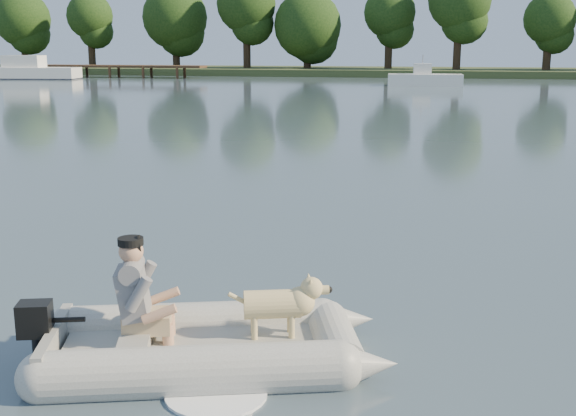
% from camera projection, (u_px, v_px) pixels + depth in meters
% --- Properties ---
extents(water, '(160.00, 160.00, 0.00)m').
position_uv_depth(water, '(192.00, 331.00, 7.17)').
color(water, '#4F5F6C').
rests_on(water, ground).
extents(shore_bank, '(160.00, 12.00, 0.70)m').
position_uv_depth(shore_bank, '(414.00, 72.00, 66.31)').
color(shore_bank, '#47512D').
rests_on(shore_bank, water).
extents(dock, '(18.00, 2.00, 1.04)m').
position_uv_depth(dock, '(103.00, 71.00, 61.85)').
color(dock, '#4C331E').
rests_on(dock, water).
extents(treeline, '(84.66, 7.35, 9.27)m').
position_uv_depth(treeline, '(483.00, 15.00, 63.16)').
color(treeline, '#332316').
rests_on(treeline, shore_bank).
extents(dinghy, '(5.17, 4.49, 1.25)m').
position_uv_depth(dinghy, '(207.00, 307.00, 6.37)').
color(dinghy, '#989893').
rests_on(dinghy, water).
extents(man, '(0.78, 0.72, 0.97)m').
position_uv_depth(man, '(135.00, 289.00, 6.32)').
color(man, slate).
rests_on(man, dinghy).
extents(dog, '(0.89, 0.53, 0.56)m').
position_uv_depth(dog, '(272.00, 309.00, 6.48)').
color(dog, '#CFB677').
rests_on(dog, dinghy).
extents(outboard_motor, '(0.43, 0.36, 0.71)m').
position_uv_depth(outboard_motor, '(36.00, 339.00, 6.29)').
color(outboard_motor, black).
rests_on(outboard_motor, dinghy).
extents(cabin_cruiser, '(7.55, 3.50, 2.25)m').
position_uv_depth(cabin_cruiser, '(35.00, 67.00, 58.28)').
color(cabin_cruiser, white).
rests_on(cabin_cruiser, water).
extents(motorboat, '(5.29, 2.28, 2.19)m').
position_uv_depth(motorboat, '(425.00, 71.00, 49.01)').
color(motorboat, white).
rests_on(motorboat, water).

